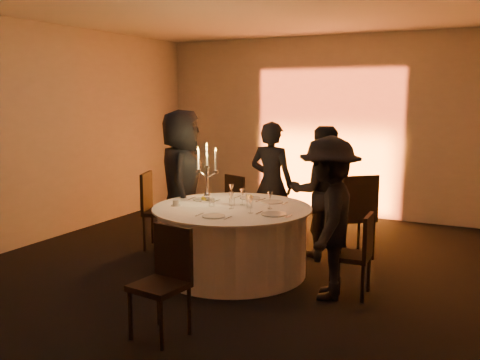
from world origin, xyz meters
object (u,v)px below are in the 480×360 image
at_px(guest_right, 329,218).
at_px(candelabra, 207,181).
at_px(chair_back_right, 355,211).
at_px(guest_left, 182,181).
at_px(guest_back_right, 321,192).
at_px(chair_right, 358,251).
at_px(chair_left, 155,205).
at_px(chair_back_left, 240,202).
at_px(banquet_table, 232,240).
at_px(coffee_cup, 176,203).
at_px(chair_front, 165,275).
at_px(guest_back_left, 271,184).

bearing_deg(guest_right, candelabra, -112.43).
bearing_deg(guest_right, chair_back_right, 173.26).
relative_size(chair_back_right, guest_right, 0.65).
relative_size(guest_left, guest_back_right, 1.12).
bearing_deg(chair_right, guest_back_right, -149.40).
height_order(chair_back_right, guest_right, guest_right).
bearing_deg(guest_back_right, candelabra, 10.24).
distance_m(chair_back_right, guest_back_right, 0.48).
height_order(chair_left, guest_back_right, guest_back_right).
bearing_deg(guest_back_right, chair_back_left, -46.77).
height_order(banquet_table, coffee_cup, coffee_cup).
distance_m(chair_back_left, candelabra, 1.44).
bearing_deg(chair_back_right, chair_front, 31.86).
distance_m(chair_back_left, chair_right, 2.59).
height_order(chair_back_left, guest_left, guest_left).
bearing_deg(guest_left, chair_back_left, -49.21).
bearing_deg(coffee_cup, candelabra, 60.67).
bearing_deg(banquet_table, chair_left, 162.03).
relative_size(banquet_table, candelabra, 2.55).
distance_m(chair_right, chair_front, 2.01).
xyz_separation_m(chair_back_right, guest_right, (0.08, -1.37, 0.21)).
distance_m(guest_left, guest_back_left, 1.21).
bearing_deg(guest_left, chair_left, 73.70).
bearing_deg(chair_back_right, guest_right, 52.72).
relative_size(chair_right, guest_right, 0.52).
xyz_separation_m(chair_left, chair_right, (2.84, -0.52, -0.10)).
xyz_separation_m(chair_left, candelabra, (0.98, -0.32, 0.44)).
bearing_deg(chair_right, guest_back_left, -134.22).
bearing_deg(chair_back_left, guest_back_right, -173.40).
height_order(chair_front, guest_right, guest_right).
distance_m(banquet_table, coffee_cup, 0.77).
relative_size(chair_left, guest_back_left, 0.60).
bearing_deg(guest_left, chair_right, -130.66).
bearing_deg(chair_right, candelabra, -98.97).
height_order(chair_right, candelabra, candelabra).
height_order(chair_right, chair_front, chair_front).
height_order(guest_back_right, coffee_cup, guest_back_right).
bearing_deg(guest_left, banquet_table, -144.55).
xyz_separation_m(guest_back_right, candelabra, (-1.08, -0.98, 0.19)).
relative_size(chair_right, guest_left, 0.46).
bearing_deg(chair_right, coffee_cup, -88.35).
bearing_deg(coffee_cup, guest_left, 118.34).
bearing_deg(guest_left, guest_right, -135.73).
xyz_separation_m(chair_front, guest_left, (-1.24, 2.18, 0.40)).
xyz_separation_m(guest_back_left, coffee_cup, (-0.53, -1.51, -0.04)).
height_order(chair_back_right, guest_back_right, guest_back_right).
bearing_deg(coffee_cup, chair_left, 138.82).
bearing_deg(guest_back_right, chair_right, 91.76).
relative_size(chair_right, guest_back_left, 0.51).
xyz_separation_m(banquet_table, guest_left, (-1.01, 0.52, 0.53)).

